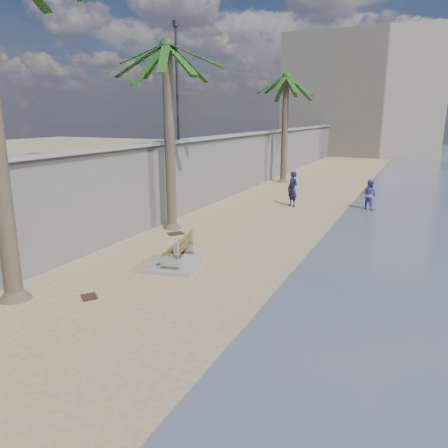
% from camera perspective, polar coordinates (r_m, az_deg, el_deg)
% --- Properties ---
extents(ground_plane, '(140.00, 140.00, 0.00)m').
position_cam_1_polar(ground_plane, '(9.23, -16.13, -17.39)').
color(ground_plane, tan).
extents(seawall, '(0.45, 70.00, 3.50)m').
position_cam_1_polar(seawall, '(28.08, 2.30, 7.94)').
color(seawall, gray).
rests_on(seawall, ground_plane).
extents(wall_cap, '(0.80, 70.00, 0.12)m').
position_cam_1_polar(wall_cap, '(27.94, 2.34, 11.61)').
color(wall_cap, gray).
rests_on(wall_cap, seawall).
extents(end_building, '(18.00, 12.00, 14.00)m').
position_cam_1_polar(end_building, '(58.36, 17.93, 15.62)').
color(end_building, '#B7AA93').
rests_on(end_building, ground_plane).
extents(bench_far, '(1.92, 2.46, 0.92)m').
position_cam_1_polar(bench_far, '(14.26, -6.01, -3.71)').
color(bench_far, gray).
rests_on(bench_far, ground_plane).
extents(palm_mid, '(5.00, 5.00, 8.27)m').
position_cam_1_polar(palm_mid, '(18.50, -7.49, 21.82)').
color(palm_mid, brown).
rests_on(palm_mid, ground_plane).
extents(palm_back, '(5.00, 5.00, 8.20)m').
position_cam_1_polar(palm_back, '(31.86, 8.16, 18.33)').
color(palm_back, brown).
rests_on(palm_back, ground_plane).
extents(streetlight, '(0.28, 0.28, 5.12)m').
position_cam_1_polar(streetlight, '(20.77, -6.18, 19.25)').
color(streetlight, '#2D2D33').
rests_on(streetlight, wall_cap).
extents(person_a, '(0.93, 0.88, 2.14)m').
position_cam_1_polar(person_a, '(23.42, 8.95, 4.87)').
color(person_a, '#16193D').
rests_on(person_a, ground_plane).
extents(person_b, '(1.04, 0.95, 1.74)m').
position_cam_1_polar(person_b, '(23.56, 18.47, 3.89)').
color(person_b, '#4E55A1').
rests_on(person_b, ground_plane).
extents(debris_c, '(0.79, 0.81, 0.03)m').
position_cam_1_polar(debris_c, '(18.00, -6.33, -1.24)').
color(debris_c, '#382616').
rests_on(debris_c, ground_plane).
extents(debris_d, '(0.61, 0.60, 0.03)m').
position_cam_1_polar(debris_d, '(12.35, -17.20, -9.07)').
color(debris_d, '#382616').
rests_on(debris_d, ground_plane).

